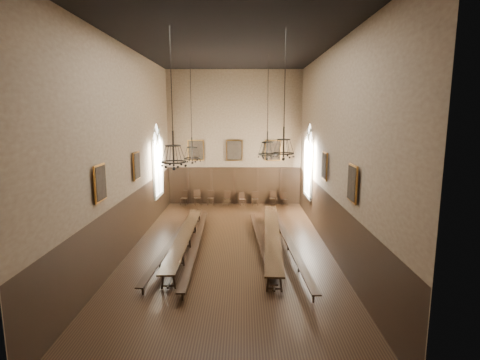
{
  "coord_description": "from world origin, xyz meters",
  "views": [
    {
      "loc": [
        0.6,
        -16.24,
        6.01
      ],
      "look_at": [
        0.44,
        1.5,
        2.95
      ],
      "focal_mm": 28.0,
      "sensor_mm": 36.0,
      "label": 1
    }
  ],
  "objects_px": {
    "chandelier_back_left": "(192,152)",
    "chair_3": "(226,201)",
    "bench_left_outer": "(173,244)",
    "chair_2": "(211,201)",
    "chair_0": "(184,201)",
    "bench_left_inner": "(197,244)",
    "chandelier_back_right": "(267,148)",
    "chair_5": "(255,201)",
    "table_left": "(185,241)",
    "chandelier_front_right": "(284,144)",
    "chair_1": "(198,200)",
    "chair_4": "(242,201)",
    "chair_6": "(273,201)",
    "chair_7": "(284,202)",
    "table_right": "(272,240)",
    "bench_right_inner": "(260,243)",
    "chandelier_front_left": "(173,154)",
    "bench_right_outer": "(288,244)"
  },
  "relations": [
    {
      "from": "bench_left_inner",
      "to": "chandelier_front_right",
      "type": "height_order",
      "value": "chandelier_front_right"
    },
    {
      "from": "table_right",
      "to": "chair_6",
      "type": "bearing_deg",
      "value": 85.21
    },
    {
      "from": "table_left",
      "to": "chair_7",
      "type": "xyz_separation_m",
      "value": [
        5.45,
        8.33,
        -0.09
      ]
    },
    {
      "from": "bench_left_outer",
      "to": "chair_2",
      "type": "xyz_separation_m",
      "value": [
        0.99,
        8.57,
        0.03
      ]
    },
    {
      "from": "chair_2",
      "to": "chandelier_back_left",
      "type": "xyz_separation_m",
      "value": [
        -0.42,
        -5.66,
        3.88
      ]
    },
    {
      "from": "chair_0",
      "to": "chair_7",
      "type": "height_order",
      "value": "chair_0"
    },
    {
      "from": "chandelier_back_left",
      "to": "chandelier_back_right",
      "type": "height_order",
      "value": "same"
    },
    {
      "from": "chair_4",
      "to": "bench_left_outer",
      "type": "bearing_deg",
      "value": -127.66
    },
    {
      "from": "chandelier_back_right",
      "to": "chandelier_front_left",
      "type": "distance_m",
      "value": 6.94
    },
    {
      "from": "chandelier_front_right",
      "to": "chair_1",
      "type": "bearing_deg",
      "value": 111.92
    },
    {
      "from": "bench_right_outer",
      "to": "chair_0",
      "type": "height_order",
      "value": "chair_0"
    },
    {
      "from": "chair_3",
      "to": "chair_4",
      "type": "distance_m",
      "value": 1.07
    },
    {
      "from": "bench_left_outer",
      "to": "chair_1",
      "type": "bearing_deg",
      "value": 89.28
    },
    {
      "from": "bench_left_outer",
      "to": "chandelier_front_left",
      "type": "bearing_deg",
      "value": -76.56
    },
    {
      "from": "bench_left_inner",
      "to": "table_right",
      "type": "bearing_deg",
      "value": 5.62
    },
    {
      "from": "table_left",
      "to": "bench_left_inner",
      "type": "xyz_separation_m",
      "value": [
        0.55,
        -0.23,
        -0.06
      ]
    },
    {
      "from": "table_right",
      "to": "bench_left_outer",
      "type": "bearing_deg",
      "value": -176.48
    },
    {
      "from": "table_left",
      "to": "chandelier_back_left",
      "type": "height_order",
      "value": "chandelier_back_left"
    },
    {
      "from": "bench_right_inner",
      "to": "chandelier_back_right",
      "type": "distance_m",
      "value": 4.97
    },
    {
      "from": "chair_3",
      "to": "chandelier_front_right",
      "type": "xyz_separation_m",
      "value": [
        2.59,
        -11.27,
        4.71
      ]
    },
    {
      "from": "chair_4",
      "to": "chair_3",
      "type": "bearing_deg",
      "value": 159.77
    },
    {
      "from": "table_left",
      "to": "chair_2",
      "type": "bearing_deg",
      "value": 87.0
    },
    {
      "from": "chair_1",
      "to": "bench_left_inner",
      "type": "bearing_deg",
      "value": -101.87
    },
    {
      "from": "chandelier_back_left",
      "to": "chair_3",
      "type": "bearing_deg",
      "value": 75.16
    },
    {
      "from": "chair_2",
      "to": "chair_7",
      "type": "bearing_deg",
      "value": 0.21
    },
    {
      "from": "bench_right_inner",
      "to": "chair_7",
      "type": "distance_m",
      "value": 8.62
    },
    {
      "from": "bench_left_inner",
      "to": "chandelier_front_right",
      "type": "relative_size",
      "value": 2.28
    },
    {
      "from": "chair_4",
      "to": "chair_0",
      "type": "bearing_deg",
      "value": 160.8
    },
    {
      "from": "bench_right_outer",
      "to": "chandelier_front_left",
      "type": "xyz_separation_m",
      "value": [
        -4.53,
        -2.91,
        4.38
      ]
    },
    {
      "from": "bench_left_inner",
      "to": "chair_5",
      "type": "xyz_separation_m",
      "value": [
        2.92,
        8.62,
        -0.02
      ]
    },
    {
      "from": "chair_5",
      "to": "table_right",
      "type": "bearing_deg",
      "value": -87.8
    },
    {
      "from": "chair_0",
      "to": "chair_2",
      "type": "bearing_deg",
      "value": 14.87
    },
    {
      "from": "chair_0",
      "to": "chandelier_back_right",
      "type": "height_order",
      "value": "chandelier_back_right"
    },
    {
      "from": "chair_0",
      "to": "chair_3",
      "type": "xyz_separation_m",
      "value": [
        2.91,
        -0.07,
        -0.0
      ]
    },
    {
      "from": "table_right",
      "to": "chandelier_back_left",
      "type": "bearing_deg",
      "value": 146.36
    },
    {
      "from": "chair_4",
      "to": "table_left",
      "type": "bearing_deg",
      "value": -124.68
    },
    {
      "from": "chair_5",
      "to": "table_left",
      "type": "bearing_deg",
      "value": -113.78
    },
    {
      "from": "bench_left_inner",
      "to": "chandelier_back_right",
      "type": "distance_m",
      "value": 6.03
    },
    {
      "from": "chair_7",
      "to": "chair_2",
      "type": "bearing_deg",
      "value": 166.45
    },
    {
      "from": "chair_6",
      "to": "chair_7",
      "type": "bearing_deg",
      "value": 2.17
    },
    {
      "from": "bench_right_outer",
      "to": "chair_3",
      "type": "bearing_deg",
      "value": 110.22
    },
    {
      "from": "chair_0",
      "to": "table_left",
      "type": "bearing_deg",
      "value": -64.14
    },
    {
      "from": "chandelier_front_left",
      "to": "chair_7",
      "type": "bearing_deg",
      "value": 65.25
    },
    {
      "from": "chair_6",
      "to": "chandelier_front_right",
      "type": "bearing_deg",
      "value": -88.56
    },
    {
      "from": "chair_5",
      "to": "chair_7",
      "type": "bearing_deg",
      "value": -2.97
    },
    {
      "from": "table_right",
      "to": "chandelier_front_right",
      "type": "distance_m",
      "value": 5.5
    },
    {
      "from": "table_left",
      "to": "table_right",
      "type": "bearing_deg",
      "value": 1.6
    },
    {
      "from": "chair_5",
      "to": "chair_6",
      "type": "height_order",
      "value": "chair_6"
    },
    {
      "from": "bench_right_inner",
      "to": "chair_6",
      "type": "distance_m",
      "value": 8.5
    },
    {
      "from": "chair_4",
      "to": "chandelier_front_right",
      "type": "xyz_separation_m",
      "value": [
        1.52,
        -11.22,
        4.73
      ]
    }
  ]
}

